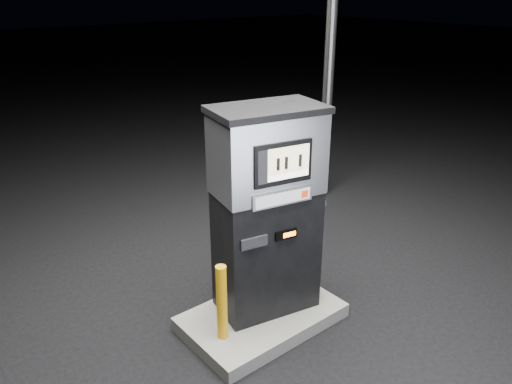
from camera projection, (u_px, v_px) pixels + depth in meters
ground at (262, 323)px, 5.26m from camera, size 80.00×80.00×0.00m
pump_island at (262, 317)px, 5.23m from camera, size 1.60×1.00×0.15m
fuel_dispenser at (267, 210)px, 4.91m from camera, size 1.23×0.84×4.43m
bollard_left at (222, 302)px, 4.68m from camera, size 0.13×0.13×0.78m
bollard_right at (315, 249)px, 5.38m from camera, size 0.16×0.16×1.01m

